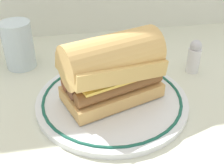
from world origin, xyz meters
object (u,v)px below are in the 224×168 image
Objects in this scene: sausage_sandwich at (112,68)px; salt_shaker at (194,56)px; drinking_glass at (19,48)px; plate at (112,100)px.

sausage_sandwich is 0.23m from salt_shaker.
salt_shaker is at bearing 3.80° from sausage_sandwich.
drinking_glass is (-0.19, 0.18, -0.03)m from sausage_sandwich.
sausage_sandwich reaches higher than plate.
plate is 0.22m from salt_shaker.
plate is 0.26m from drinking_glass.
sausage_sandwich is (-0.00, -0.00, 0.07)m from plate.
sausage_sandwich is at bearing -157.08° from salt_shaker.
sausage_sandwich reaches higher than drinking_glass.
salt_shaker is (0.21, 0.09, -0.04)m from sausage_sandwich.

